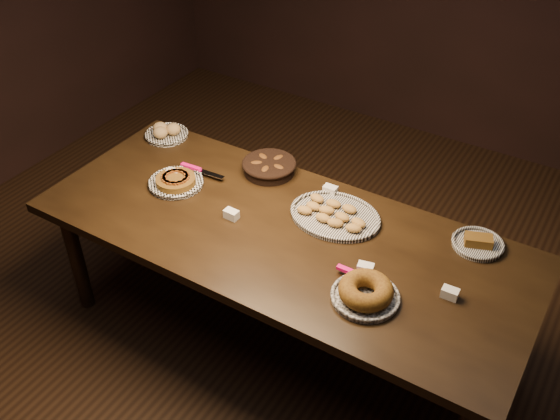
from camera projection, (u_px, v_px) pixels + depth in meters
The scene contains 9 objects.
ground at pixel (281, 335), 3.42m from camera, with size 5.00×5.00×0.00m, color black.
buffet_table at pixel (281, 241), 3.01m from camera, with size 2.40×1.00×0.75m.
apple_tart_plate at pixel (176, 181), 3.24m from camera, with size 0.34×0.31×0.06m.
madeleine_platter at pixel (334, 215), 3.02m from camera, with size 0.45×0.37×0.05m.
bundt_cake_plate at pixel (366, 292), 2.58m from camera, with size 0.32×0.29×0.09m.
croissant_basket at pixel (269, 166), 3.32m from camera, with size 0.35×0.35×0.07m.
bread_roll_plate at pixel (166, 132), 3.63m from camera, with size 0.25×0.25×0.08m.
loaf_plate at pixel (478, 243), 2.86m from camera, with size 0.24×0.24×0.06m.
tent_cards at pixel (303, 224), 2.96m from camera, with size 1.63×0.49×0.04m.
Camera 1 is at (1.20, -1.95, 2.63)m, focal length 40.00 mm.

